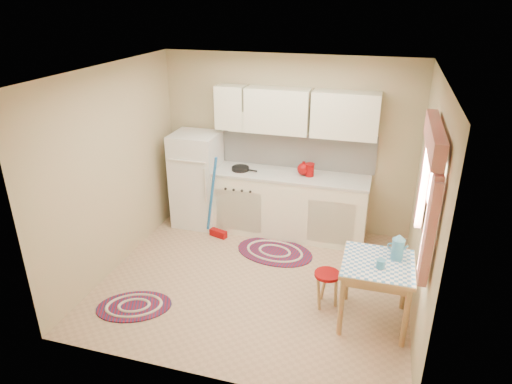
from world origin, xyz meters
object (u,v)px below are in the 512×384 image
at_px(stool, 326,289).
at_px(base_cabinets, 287,205).
at_px(fridge, 197,180).
at_px(table, 375,292).

bearing_deg(stool, base_cabinets, 117.57).
bearing_deg(base_cabinets, fridge, -177.88).
relative_size(base_cabinets, stool, 5.36).
xyz_separation_m(fridge, base_cabinets, (1.35, 0.05, -0.26)).
distance_m(fridge, table, 3.14).
height_order(table, stool, table).
xyz_separation_m(fridge, table, (2.67, -1.62, -0.34)).
relative_size(table, stool, 1.71).
bearing_deg(fridge, base_cabinets, 2.12).
distance_m(base_cabinets, stool, 1.75).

